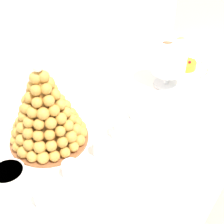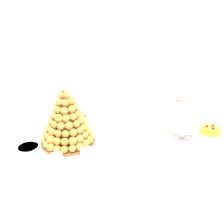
# 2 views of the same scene
# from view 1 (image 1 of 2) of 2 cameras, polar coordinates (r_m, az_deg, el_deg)

# --- Properties ---
(ground_plane) EXTENTS (12.00, 12.00, 0.00)m
(ground_plane) POSITION_cam_1_polar(r_m,az_deg,el_deg) (1.74, 1.95, -19.96)
(ground_plane) COLOR #B2A899
(buffet_table) EXTENTS (1.39, 0.80, 0.76)m
(buffet_table) POSITION_cam_1_polar(r_m,az_deg,el_deg) (1.24, 2.59, -3.74)
(buffet_table) COLOR brown
(buffet_table) RESTS_ON ground_plane
(serving_tray) EXTENTS (0.61, 0.39, 0.02)m
(serving_tray) POSITION_cam_1_polar(r_m,az_deg,el_deg) (1.05, -8.07, -4.91)
(serving_tray) COLOR white
(serving_tray) RESTS_ON buffet_table
(croquembouche) EXTENTS (0.26, 0.26, 0.30)m
(croquembouche) POSITION_cam_1_polar(r_m,az_deg,el_deg) (0.98, -12.38, 0.03)
(croquembouche) COLOR brown
(croquembouche) RESTS_ON serving_tray
(dessert_cup_left) EXTENTS (0.05, 0.05, 0.05)m
(dessert_cup_left) POSITION_cam_1_polar(r_m,az_deg,el_deg) (0.87, -12.53, -15.40)
(dessert_cup_left) COLOR silver
(dessert_cup_left) RESTS_ON serving_tray
(dessert_cup_mid_left) EXTENTS (0.05, 0.05, 0.05)m
(dessert_cup_mid_left) POSITION_cam_1_polar(r_m,az_deg,el_deg) (0.92, -7.79, -10.71)
(dessert_cup_mid_left) COLOR silver
(dessert_cup_mid_left) RESTS_ON serving_tray
(dessert_cup_centre) EXTENTS (0.06, 0.06, 0.06)m
(dessert_cup_centre) POSITION_cam_1_polar(r_m,az_deg,el_deg) (0.97, -2.05, -6.73)
(dessert_cup_centre) COLOR silver
(dessert_cup_centre) RESTS_ON serving_tray
(dessert_cup_mid_right) EXTENTS (0.06, 0.06, 0.06)m
(dessert_cup_mid_right) POSITION_cam_1_polar(r_m,az_deg,el_deg) (1.03, 1.44, -3.27)
(dessert_cup_mid_right) COLOR silver
(dessert_cup_mid_right) RESTS_ON serving_tray
(dessert_cup_right) EXTENTS (0.05, 0.05, 0.05)m
(dessert_cup_right) POSITION_cam_1_polar(r_m,az_deg,el_deg) (1.12, 4.83, -0.08)
(dessert_cup_right) COLOR silver
(dessert_cup_right) RESTS_ON serving_tray
(creme_brulee_ramekin) EXTENTS (0.10, 0.10, 0.02)m
(creme_brulee_ramekin) POSITION_cam_1_polar(r_m,az_deg,el_deg) (0.97, -18.97, -10.76)
(creme_brulee_ramekin) COLOR white
(creme_brulee_ramekin) RESTS_ON serving_tray
(macaron_goblet) EXTENTS (0.14, 0.14, 0.23)m
(macaron_goblet) POSITION_cam_1_polar(r_m,az_deg,el_deg) (1.28, 10.79, 10.28)
(macaron_goblet) COLOR white
(macaron_goblet) RESTS_ON buffet_table
(fruit_tart_plate) EXTENTS (0.22, 0.22, 0.05)m
(fruit_tart_plate) POSITION_cam_1_polar(r_m,az_deg,el_deg) (1.47, 13.53, 8.28)
(fruit_tart_plate) COLOR white
(fruit_tart_plate) RESTS_ON buffet_table
(wine_glass) EXTENTS (0.07, 0.07, 0.15)m
(wine_glass) POSITION_cam_1_polar(r_m,az_deg,el_deg) (1.13, -12.24, 4.37)
(wine_glass) COLOR silver
(wine_glass) RESTS_ON buffet_table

